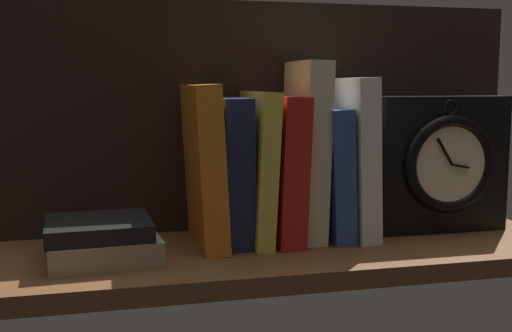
# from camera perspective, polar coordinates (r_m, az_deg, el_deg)

# --- Properties ---
(ground_plane) EXTENTS (0.82, 0.27, 0.03)m
(ground_plane) POSITION_cam_1_polar(r_m,az_deg,el_deg) (0.89, 3.07, -8.05)
(ground_plane) COLOR brown
(back_panel) EXTENTS (0.82, 0.01, 0.35)m
(back_panel) POSITION_cam_1_polar(r_m,az_deg,el_deg) (0.98, 0.97, 4.57)
(back_panel) COLOR black
(back_panel) RESTS_ON ground_plane
(book_orange_pandolfini) EXTENTS (0.05, 0.16, 0.23)m
(book_orange_pandolfini) POSITION_cam_1_polar(r_m,az_deg,el_deg) (0.88, -4.79, 0.07)
(book_orange_pandolfini) COLOR orange
(book_orange_pandolfini) RESTS_ON ground_plane
(book_navy_bierce) EXTENTS (0.04, 0.13, 0.21)m
(book_navy_bierce) POSITION_cam_1_polar(r_m,az_deg,el_deg) (0.89, -2.21, -0.45)
(book_navy_bierce) COLOR #192147
(book_navy_bierce) RESTS_ON ground_plane
(book_yellow_seinlanguage) EXTENTS (0.04, 0.15, 0.22)m
(book_yellow_seinlanguage) POSITION_cam_1_polar(r_m,az_deg,el_deg) (0.89, 0.04, -0.09)
(book_yellow_seinlanguage) COLOR gold
(book_yellow_seinlanguage) RESTS_ON ground_plane
(book_red_requiem) EXTENTS (0.04, 0.15, 0.21)m
(book_red_requiem) POSITION_cam_1_polar(r_m,az_deg,el_deg) (0.90, 2.17, -0.23)
(book_red_requiem) COLOR red
(book_red_requiem) RESTS_ON ground_plane
(book_cream_twain) EXTENTS (0.04, 0.12, 0.26)m
(book_cream_twain) POSITION_cam_1_polar(r_m,az_deg,el_deg) (0.91, 4.57, 1.39)
(book_cream_twain) COLOR beige
(book_cream_twain) RESTS_ON ground_plane
(book_blue_modern) EXTENTS (0.04, 0.14, 0.19)m
(book_blue_modern) POSITION_cam_1_polar(r_m,az_deg,el_deg) (0.93, 6.70, -0.63)
(book_blue_modern) COLOR #2D4C8E
(book_blue_modern) RESTS_ON ground_plane
(book_white_catcher) EXTENTS (0.04, 0.15, 0.24)m
(book_white_catcher) POSITION_cam_1_polar(r_m,az_deg,el_deg) (0.94, 8.70, 0.78)
(book_white_catcher) COLOR silver
(book_white_catcher) RESTS_ON ground_plane
(framed_clock) EXTENTS (0.21, 0.06, 0.21)m
(framed_clock) POSITION_cam_1_polar(r_m,az_deg,el_deg) (0.99, 16.70, 0.17)
(framed_clock) COLOR black
(framed_clock) RESTS_ON ground_plane
(book_stack_side) EXTENTS (0.15, 0.14, 0.05)m
(book_stack_side) POSITION_cam_1_polar(r_m,az_deg,el_deg) (0.83, -13.97, -6.60)
(book_stack_side) COLOR #9E8966
(book_stack_side) RESTS_ON ground_plane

